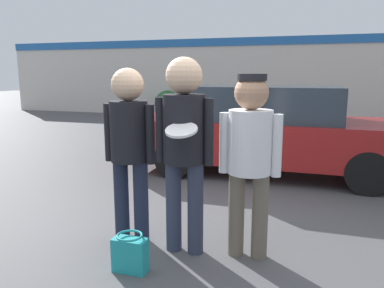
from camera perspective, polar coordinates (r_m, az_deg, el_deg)
ground_plane at (r=4.10m, az=-1.04°, el=-13.84°), size 56.00×56.00×0.00m
storefront_building at (r=14.68m, az=13.17°, el=9.83°), size 24.00×0.22×3.05m
person_left at (r=3.75m, az=-9.53°, el=0.69°), size 0.54×0.37×1.75m
person_middle_with_frisbee at (r=3.44m, az=-1.21°, el=1.18°), size 0.56×0.61×1.85m
person_right at (r=3.40m, az=8.81°, el=-0.76°), size 0.56×0.39×1.70m
parked_car_near at (r=6.53m, az=11.60°, el=2.09°), size 4.70×1.78×1.50m
shrub at (r=14.99m, az=-3.71°, el=6.15°), size 1.05×1.05×1.05m
handbag at (r=3.42m, az=-9.42°, el=-16.16°), size 0.30×0.23×0.34m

